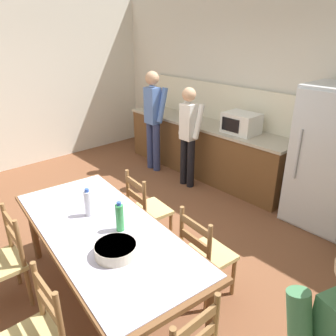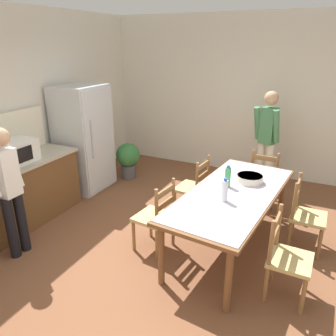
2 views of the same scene
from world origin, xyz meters
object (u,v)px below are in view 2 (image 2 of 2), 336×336
Objects in this scene: person_at_counter at (9,187)px; chair_side_far_left at (156,217)px; chair_head_end at (264,178)px; chair_side_far_right at (194,188)px; microwave at (15,152)px; chair_side_near_right at (305,215)px; bottle_off_centre at (228,177)px; serving_bowl at (250,178)px; potted_plant at (128,158)px; bottle_near_centre at (225,191)px; chair_side_near_left at (286,258)px; dining_table at (233,197)px; person_by_table at (267,137)px; refrigerator at (84,139)px.

chair_side_far_left is at bearing -151.57° from person_at_counter.
chair_side_far_right is at bearing 43.94° from chair_head_end.
chair_head_end and chair_side_far_right have the same top height.
chair_side_near_right is (1.03, -3.58, -0.60)m from microwave.
chair_side_near_right is at bearing -72.53° from bottle_off_centre.
chair_side_far_right is at bearing 53.36° from bottle_off_centre.
serving_bowl is at bearing 94.21° from chair_side_near_right.
chair_side_far_left is 1.36× the size of potted_plant.
bottle_near_centre is 0.91m from chair_side_far_left.
chair_side_near_right reaches higher than potted_plant.
potted_plant is at bearing -133.11° from chair_side_far_left.
person_at_counter reaches higher than chair_side_far_left.
chair_side_near_left is at bearing -112.11° from bottle_near_centre.
dining_table is 0.41m from serving_bowl.
person_by_table reaches higher than chair_side_near_right.
chair_side_near_right is at bearing -63.19° from dining_table.
refrigerator is at bearing 75.33° from dining_table.
refrigerator is at bearing -89.07° from chair_side_far_right.
bottle_off_centre is 0.30× the size of chair_head_end.
microwave is at bearing 34.70° from chair_head_end.
potted_plant is (0.02, 2.48, -0.06)m from chair_head_end.
microwave is at bearing 109.00° from serving_bowl.
bottle_near_centre is (-0.27, 0.03, 0.20)m from dining_table.
person_at_counter is at bearing 104.10° from chair_side_near_left.
bottle_near_centre is 0.30× the size of chair_side_near_left.
chair_side_far_right is at bearing 51.20° from dining_table.
chair_side_far_right is at bearing 76.57° from serving_bowl.
bottle_off_centre is at bearing 58.64° from chair_side_far_right.
serving_bowl reaches higher than dining_table.
chair_side_far_left and chair_side_near_left have the same top height.
microwave is (-1.34, 0.02, 0.17)m from refrigerator.
bottle_near_centre is 0.40× the size of potted_plant.
microwave is 1.85× the size of bottle_near_centre.
serving_bowl is 0.35× the size of chair_side_far_right.
bottle_near_centre is 0.30× the size of chair_side_far_right.
bottle_off_centre is at bearing 12.98° from person_by_table.
potted_plant is at bearing -88.42° from person_at_counter.
person_by_table is at bearing 2.72° from serving_bowl.
bottle_near_centre is 0.40m from bottle_off_centre.
chair_side_far_left is at bearing 100.16° from bottle_near_centre.
microwave is at bearing -54.92° from chair_side_far_right.
refrigerator is 0.94m from potted_plant.
dining_table is at bearing 84.33° from chair_head_end.
bottle_off_centre is at bearing -102.77° from refrigerator.
person_at_counter is (-1.20, 2.26, 0.18)m from dining_table.
person_by_table reaches higher than chair_side_far_left.
refrigerator is at bearing 71.67° from chair_side_near_left.
dining_table is 2.49× the size of chair_side_near_left.
chair_side_far_left is at bearing 62.33° from chair_head_end.
microwave is 3.59m from chair_head_end.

